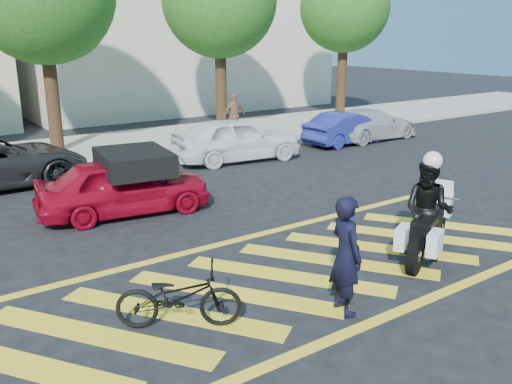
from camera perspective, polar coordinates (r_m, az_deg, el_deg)
ground at (r=9.07m, az=0.92°, el=-9.61°), size 90.00×90.00×0.00m
sidewalk at (r=19.60m, az=-20.09°, el=3.91°), size 60.00×5.00×0.15m
crosswalk at (r=9.04m, az=0.72°, el=-9.65°), size 12.33×4.00×0.01m
building_right at (r=30.89m, az=-8.82°, el=19.05°), size 16.00×8.00×11.00m
tree_right at (r=21.90m, az=-3.64°, el=19.17°), size 4.40×4.40×7.41m
tree_far_right at (r=25.88m, az=9.41°, el=18.33°), size 4.00×4.00×7.10m
officer_bike at (r=7.96m, az=9.43°, el=-6.61°), size 0.54×0.72×1.79m
bicycle at (r=7.72m, az=-8.14°, el=-10.86°), size 1.81×1.44×0.92m
police_motorcycle at (r=10.27m, az=17.61°, el=-3.86°), size 2.17×1.27×1.02m
officer_moto at (r=10.15m, az=17.66°, el=-1.89°), size 1.01×1.11×1.85m
red_convertible at (r=12.59m, az=-13.73°, el=0.63°), size 4.02×2.05×1.31m
parked_mid_right at (r=17.44m, az=-2.06°, el=5.60°), size 4.35×2.19×1.42m
parked_right at (r=20.48m, az=9.58°, el=6.66°), size 3.68×1.53×1.18m
parked_far_right at (r=21.46m, az=11.96°, el=6.99°), size 4.16×1.77×1.20m
pedestrian_right at (r=20.91m, az=-2.31°, el=8.10°), size 0.96×0.40×1.63m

